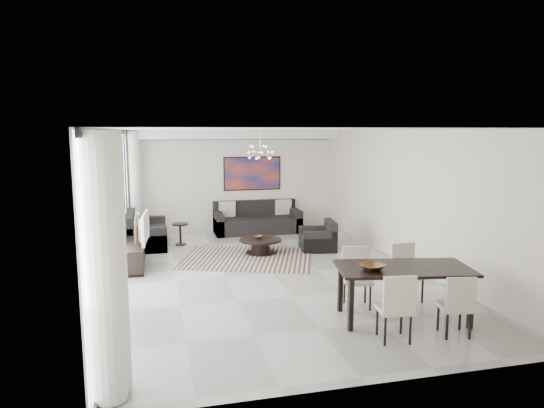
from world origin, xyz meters
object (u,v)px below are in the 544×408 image
object	(u,v)px
tv_console	(133,255)
television	(140,228)
coffee_table	(260,245)
sofa_main	(257,222)
dining_table	(404,272)

from	to	relation	value
tv_console	television	size ratio (longest dim) A/B	1.50
tv_console	coffee_table	bearing A→B (deg)	9.43
coffee_table	television	size ratio (longest dim) A/B	0.91
coffee_table	tv_console	size ratio (longest dim) A/B	0.61
coffee_table	sofa_main	world-z (taller)	sofa_main
coffee_table	dining_table	distance (m)	4.68
television	dining_table	distance (m)	5.67
tv_console	television	distance (m)	0.60
coffee_table	sofa_main	bearing A→B (deg)	79.86
tv_console	dining_table	size ratio (longest dim) A/B	0.76
coffee_table	tv_console	xyz separation A→B (m)	(-2.87, -0.48, 0.06)
television	sofa_main	bearing A→B (deg)	-43.19
coffee_table	dining_table	size ratio (longest dim) A/B	0.46
sofa_main	television	distance (m)	4.26
sofa_main	television	xyz separation A→B (m)	(-3.15, -2.83, 0.53)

